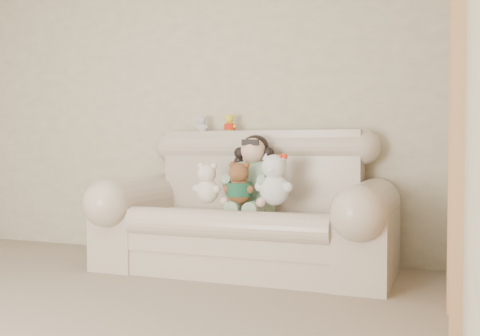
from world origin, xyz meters
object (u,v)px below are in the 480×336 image
Objects in this scene: cream_teddy at (208,179)px; seated_child at (254,173)px; brown_teddy at (239,179)px; white_cat at (274,174)px; sofa at (245,200)px.

seated_child is at bearing 48.01° from cream_teddy.
brown_teddy is 0.83× the size of white_cat.
brown_teddy is (0.00, -0.12, 0.16)m from sofa.
brown_teddy is 1.04× the size of cream_teddy.
cream_teddy is at bearing -174.18° from white_cat.
white_cat is (0.22, -0.18, 0.00)m from seated_child.
cream_teddy is (-0.49, -0.04, -0.04)m from white_cat.
sofa reaches higher than white_cat.
sofa reaches higher than brown_teddy.
cream_teddy is at bearing -148.93° from sofa.
seated_child reaches higher than cream_teddy.
seated_child reaches higher than brown_teddy.
cream_teddy is (-0.24, -0.02, -0.01)m from brown_teddy.
sofa is at bearing 159.78° from white_cat.
cream_teddy is at bearing 173.74° from brown_teddy.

